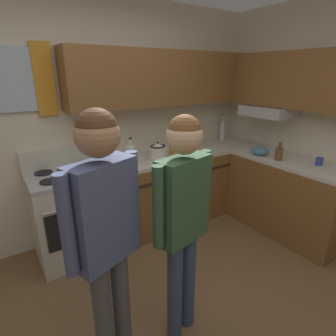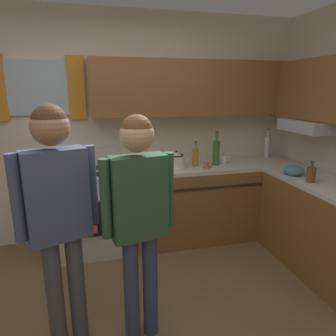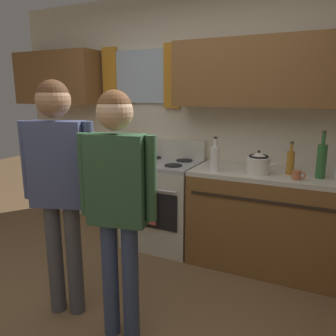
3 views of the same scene
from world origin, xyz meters
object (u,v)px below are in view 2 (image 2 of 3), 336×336
stove_oven (87,210)px  mixing_bowl (294,171)px  adult_left (58,205)px  bottle_tall_clear (267,146)px  stovetop_kettle (176,161)px  bottle_milk_white (144,162)px  bottle_wine_green (216,152)px  bottle_oil_amber (195,156)px  bottle_squat_brown (311,174)px  mug_ceramic_white (224,159)px  adult_in_plaid (139,206)px  cup_terracotta (207,165)px

stove_oven → mixing_bowl: stove_oven is taller
adult_left → mixing_bowl: bearing=17.6°
stove_oven → bottle_tall_clear: size_ratio=3.00×
stovetop_kettle → bottle_milk_white: bearing=-168.9°
bottle_wine_green → bottle_oil_amber: bearing=173.0°
bottle_squat_brown → bottle_wine_green: bearing=126.0°
bottle_squat_brown → mug_ceramic_white: bearing=117.3°
bottle_oil_amber → adult_in_plaid: bearing=-122.3°
cup_terracotta → adult_left: size_ratio=0.07×
bottle_wine_green → adult_left: bearing=-141.2°
bottle_milk_white → adult_in_plaid: size_ratio=0.19×
stove_oven → adult_left: adult_left is taller
stove_oven → stovetop_kettle: size_ratio=4.02×
bottle_tall_clear → bottle_squat_brown: bottle_tall_clear is taller
bottle_squat_brown → stovetop_kettle: bearing=144.9°
bottle_squat_brown → mug_ceramic_white: size_ratio=1.63×
stovetop_kettle → adult_left: adult_left is taller
bottle_tall_clear → stovetop_kettle: size_ratio=1.34×
bottle_oil_amber → bottle_tall_clear: bottle_tall_clear is taller
bottle_oil_amber → mixing_bowl: bottle_oil_amber is taller
cup_terracotta → mixing_bowl: 0.90m
stove_oven → mug_ceramic_white: 1.68m
mug_ceramic_white → adult_left: adult_left is taller
stovetop_kettle → mixing_bowl: stovetop_kettle is taller
bottle_wine_green → stovetop_kettle: bearing=-172.7°
mug_ceramic_white → adult_left: size_ratio=0.08×
bottle_tall_clear → mug_ceramic_white: 0.70m
stove_oven → adult_in_plaid: adult_in_plaid is taller
bottle_milk_white → mug_ceramic_white: bottle_milk_white is taller
mug_ceramic_white → mixing_bowl: 0.82m
bottle_oil_amber → mixing_bowl: (0.85, -0.62, -0.06)m
bottle_tall_clear → adult_left: (-2.41, -1.54, 0.01)m
mixing_bowl → adult_left: size_ratio=0.12×
bottle_tall_clear → mug_ceramic_white: size_ratio=2.92×
bottle_milk_white → cup_terracotta: size_ratio=2.88×
bottle_wine_green → adult_in_plaid: (-1.10, -1.33, -0.04)m
bottle_wine_green → stovetop_kettle: bottle_wine_green is taller
stove_oven → mixing_bowl: 2.24m
bottle_milk_white → mixing_bowl: (1.48, -0.45, -0.07)m
stove_oven → mug_ceramic_white: (1.61, 0.03, 0.48)m
mug_ceramic_white → cup_terracotta: 0.38m
stove_oven → cup_terracotta: stove_oven is taller
adult_left → adult_in_plaid: 0.51m
bottle_oil_amber → bottle_tall_clear: bearing=11.8°
mug_ceramic_white → stovetop_kettle: bearing=-166.9°
bottle_squat_brown → adult_left: adult_left is taller
stove_oven → adult_in_plaid: (0.38, -1.38, 0.54)m
adult_left → stove_oven: bearing=84.6°
bottle_oil_amber → bottle_milk_white: bottle_milk_white is taller
bottle_tall_clear → cup_terracotta: bearing=-158.3°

